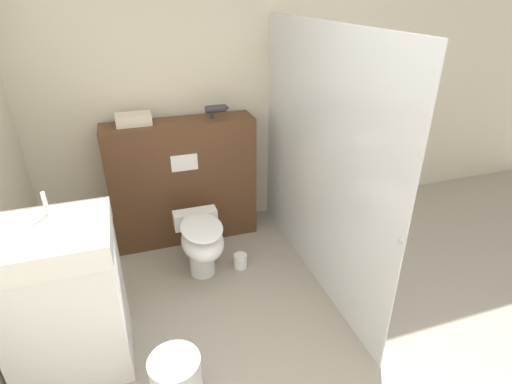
{
  "coord_description": "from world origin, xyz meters",
  "views": [
    {
      "loc": [
        -0.81,
        -1.18,
        2.09
      ],
      "look_at": [
        0.03,
        1.35,
        0.72
      ],
      "focal_mm": 28.0,
      "sensor_mm": 36.0,
      "label": 1
    }
  ],
  "objects": [
    {
      "name": "wall_back",
      "position": [
        0.0,
        2.28,
        1.25
      ],
      "size": [
        8.0,
        0.06,
        2.5
      ],
      "color": "beige",
      "rests_on": "ground_plane"
    },
    {
      "name": "partition_panel",
      "position": [
        -0.42,
        2.05,
        0.56
      ],
      "size": [
        1.26,
        0.31,
        1.12
      ],
      "color": "#51331E",
      "rests_on": "ground_plane"
    },
    {
      "name": "shower_glass",
      "position": [
        0.45,
        1.22,
        0.96
      ],
      "size": [
        0.04,
        2.06,
        1.91
      ],
      "color": "silver",
      "rests_on": "ground_plane"
    },
    {
      "name": "toilet",
      "position": [
        -0.4,
        1.42,
        0.33
      ],
      "size": [
        0.35,
        0.58,
        0.5
      ],
      "color": "white",
      "rests_on": "ground_plane"
    },
    {
      "name": "sink_vanity",
      "position": [
        -1.3,
        0.84,
        0.49
      ],
      "size": [
        0.64,
        0.55,
        1.11
      ],
      "color": "white",
      "rests_on": "ground_plane"
    },
    {
      "name": "hair_drier",
      "position": [
        -0.09,
        2.03,
        1.19
      ],
      "size": [
        0.2,
        0.06,
        0.11
      ],
      "color": "#2D2D33",
      "rests_on": "partition_panel"
    },
    {
      "name": "folded_towel",
      "position": [
        -0.76,
        2.07,
        1.16
      ],
      "size": [
        0.28,
        0.18,
        0.09
      ],
      "color": "beige",
      "rests_on": "partition_panel"
    },
    {
      "name": "spare_toilet_roll",
      "position": [
        -0.09,
        1.43,
        0.06
      ],
      "size": [
        0.11,
        0.11,
        0.12
      ],
      "color": "white",
      "rests_on": "ground_plane"
    },
    {
      "name": "waste_bin",
      "position": [
        -0.76,
        0.36,
        0.17
      ],
      "size": [
        0.28,
        0.28,
        0.33
      ],
      "color": "silver",
      "rests_on": "ground_plane"
    }
  ]
}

